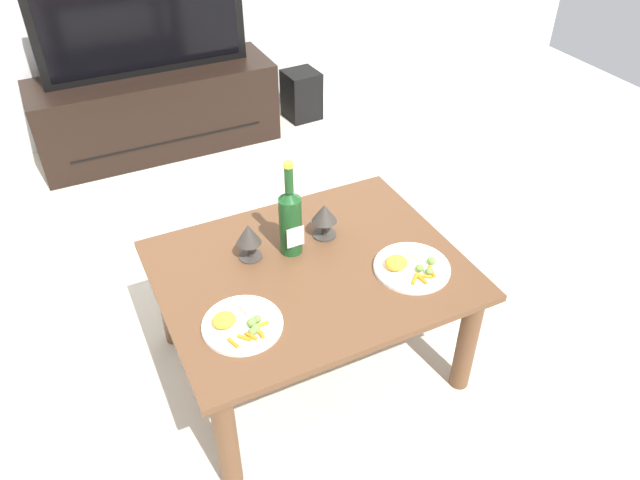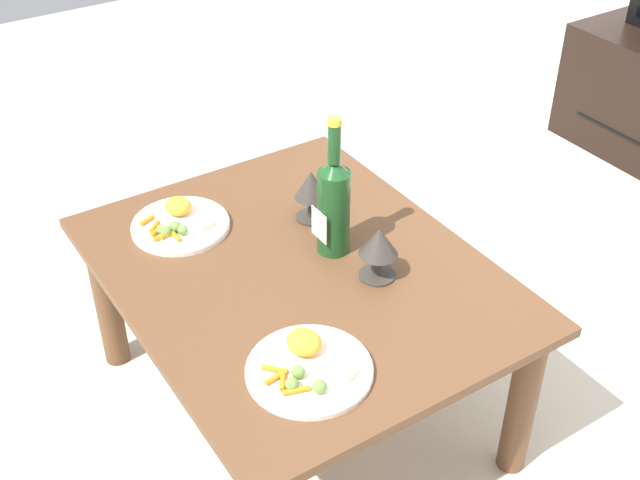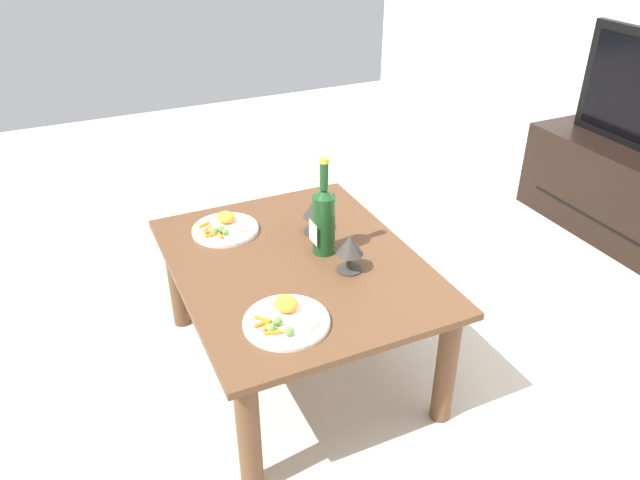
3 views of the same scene
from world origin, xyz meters
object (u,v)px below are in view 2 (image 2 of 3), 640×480
Objects in this scene: dinner_plate_left at (180,223)px; goblet_left at (311,187)px; wine_bottle at (334,202)px; goblet_right at (379,245)px; dining_table at (299,296)px; dinner_plate_right at (309,366)px.

goblet_left is at bearing 64.46° from dinner_plate_left.
wine_bottle is 0.15m from goblet_right.
goblet_right is (0.29, 0.00, -0.00)m from goblet_left.
dining_table is at bearing -130.99° from goblet_right.
wine_bottle is 1.37× the size of dinner_plate_right.
dining_table is 7.64× the size of goblet_right.
dining_table is 2.86× the size of wine_bottle.
wine_bottle is 0.15m from goblet_left.
dinner_plate_right is at bearing 0.10° from dinner_plate_left.
goblet_left is at bearing 168.77° from wine_bottle.
wine_bottle is 2.58× the size of goblet_left.
goblet_right is at bearing 120.61° from dinner_plate_right.
dining_table is 7.37× the size of goblet_left.
dining_table is 0.28m from goblet_left.
dinner_plate_right is (0.30, -0.16, 0.10)m from dining_table.
dinner_plate_right is at bearing -32.88° from goblet_left.
goblet_left is 0.56m from dinner_plate_right.
dining_table is 0.25m from wine_bottle.
dining_table is at bearing 152.13° from dinner_plate_right.
dinner_plate_left is (-0.29, -0.27, -0.12)m from wine_bottle.
goblet_right reaches higher than dining_table.
dinner_plate_left is at bearing -152.55° from dining_table.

